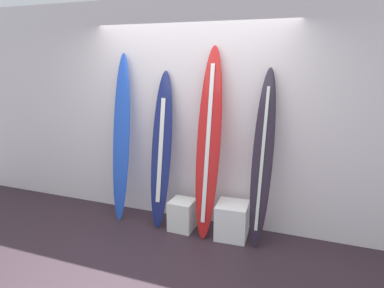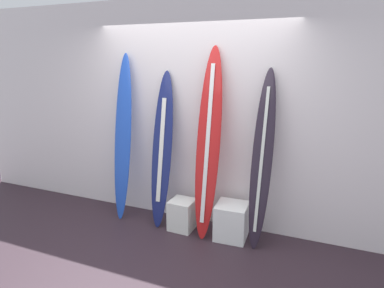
% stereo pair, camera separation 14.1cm
% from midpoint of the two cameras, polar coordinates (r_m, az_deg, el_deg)
% --- Properties ---
extents(ground, '(8.00, 8.00, 0.04)m').
position_cam_midpoint_polar(ground, '(3.68, -8.34, -20.68)').
color(ground, '#2F2129').
extents(wall_back, '(7.20, 0.20, 2.80)m').
position_cam_midpoint_polar(wall_back, '(4.25, -0.69, 5.15)').
color(wall_back, silver).
rests_on(wall_back, ground).
extents(surfboard_cobalt, '(0.25, 0.40, 2.16)m').
position_cam_midpoint_polar(surfboard_cobalt, '(4.41, -12.92, 0.89)').
color(surfboard_cobalt, blue).
rests_on(surfboard_cobalt, ground).
extents(surfboard_navy, '(0.27, 0.44, 1.95)m').
position_cam_midpoint_polar(surfboard_navy, '(4.17, -6.23, -1.34)').
color(surfboard_navy, navy).
rests_on(surfboard_navy, ground).
extents(surfboard_crimson, '(0.29, 0.50, 2.24)m').
position_cam_midpoint_polar(surfboard_crimson, '(3.87, 1.81, -0.18)').
color(surfboard_crimson, red).
rests_on(surfboard_crimson, ground).
extents(surfboard_charcoal, '(0.25, 0.46, 2.00)m').
position_cam_midpoint_polar(surfboard_charcoal, '(3.77, 10.94, -2.58)').
color(surfboard_charcoal, '#271E2C').
rests_on(surfboard_charcoal, ground).
extents(display_block_left, '(0.38, 0.38, 0.42)m').
position_cam_midpoint_polar(display_block_left, '(4.09, 5.88, -12.90)').
color(display_block_left, white).
rests_on(display_block_left, ground).
extents(display_block_center, '(0.30, 0.30, 0.38)m').
position_cam_midpoint_polar(display_block_center, '(4.26, -2.58, -12.02)').
color(display_block_center, white).
rests_on(display_block_center, ground).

